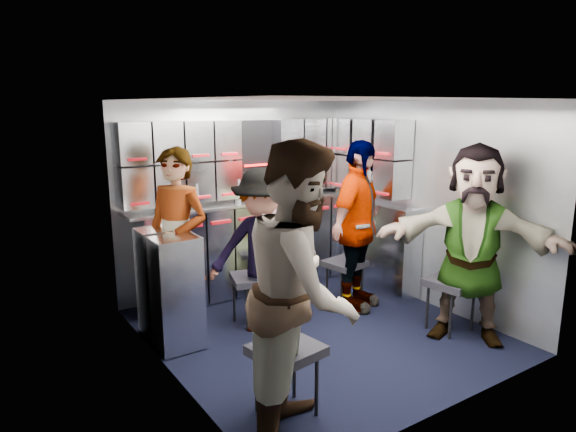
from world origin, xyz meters
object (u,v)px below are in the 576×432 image
attendant_arc_c (286,236)px  jump_seat_center (276,264)px  jump_seat_near_right (452,285)px  attendant_arc_e (472,244)px  jump_seat_near_left (286,354)px  jump_seat_mid_right (345,265)px  attendant_arc_d (357,226)px  attendant_standing (177,243)px  attendant_arc_a (302,292)px  attendant_arc_b (263,251)px  jump_seat_mid_left (254,281)px

attendant_arc_c → jump_seat_center: bearing=75.6°
jump_seat_near_right → attendant_arc_e: (0.00, -0.18, 0.43)m
jump_seat_near_left → jump_seat_center: (1.06, 1.80, -0.04)m
jump_seat_mid_right → attendant_arc_c: attendant_arc_c is taller
attendant_arc_d → attendant_arc_e: attendant_arc_e is taller
attendant_standing → attendant_arc_d: size_ratio=0.99×
jump_seat_near_left → attendant_arc_c: attendant_arc_c is taller
attendant_arc_e → jump_seat_near_left: bearing=-123.7°
jump_seat_mid_right → attendant_standing: size_ratio=0.27×
attendant_arc_a → attendant_arc_b: attendant_arc_a is taller
jump_seat_center → jump_seat_mid_left: bearing=-142.2°
jump_seat_near_left → attendant_arc_c: (1.06, 1.62, 0.30)m
jump_seat_near_right → attendant_arc_a: attendant_arc_a is taller
jump_seat_center → attendant_arc_c: attendant_arc_c is taller
jump_seat_near_left → attendant_arc_a: bearing=-90.0°
jump_seat_near_right → attendant_arc_a: size_ratio=0.27×
jump_seat_near_right → attendant_arc_e: bearing=-90.0°
attendant_standing → attendant_arc_c: (1.16, 0.02, -0.11)m
jump_seat_mid_left → attendant_standing: bearing=164.1°
attendant_arc_d → attendant_arc_e: 1.14m
jump_seat_mid_right → attendant_arc_e: bearing=-73.9°
jump_seat_near_left → attendant_arc_a: size_ratio=0.27×
attendant_arc_d → attendant_arc_a: bearing=-166.4°
jump_seat_mid_right → attendant_arc_d: (0.00, -0.18, 0.46)m
jump_seat_mid_left → attendant_arc_e: 2.01m
jump_seat_near_right → attendant_arc_a: 2.11m
jump_seat_center → attendant_arc_b: (-0.50, -0.57, 0.36)m
jump_seat_mid_left → jump_seat_mid_right: bearing=-3.4°
attendant_arc_c → jump_seat_near_right: bearing=-69.8°
jump_seat_near_left → attendant_arc_d: bearing=35.7°
attendant_standing → attendant_arc_e: bearing=22.1°
jump_seat_center → jump_seat_near_right: jump_seat_near_right is taller
jump_seat_near_right → attendant_arc_c: attendant_arc_c is taller
jump_seat_near_right → jump_seat_near_left: bearing=-172.3°
attendant_arc_a → attendant_arc_d: attendant_arc_a is taller
jump_seat_mid_left → attendant_arc_e: size_ratio=0.28×
jump_seat_mid_left → jump_seat_center: bearing=37.8°
jump_seat_near_right → attendant_standing: bearing=147.5°
jump_seat_mid_right → attendant_arc_c: 0.72m
attendant_standing → attendant_arc_d: (1.73, -0.43, 0.01)m
jump_seat_center → attendant_arc_a: size_ratio=0.25×
jump_seat_mid_left → jump_seat_mid_right: (1.07, -0.06, -0.02)m
attendant_arc_a → jump_seat_mid_right: bearing=-4.8°
attendant_arc_a → attendant_arc_e: bearing=-40.3°
attendant_arc_b → jump_seat_mid_right: bearing=45.4°
jump_seat_center → attendant_arc_e: (0.94, -1.71, 0.48)m
jump_seat_mid_right → attendant_standing: 1.81m
jump_seat_mid_left → jump_seat_mid_right: 1.07m
jump_seat_center → attendant_arc_d: attendant_arc_d is taller
jump_seat_near_left → jump_seat_near_right: (2.00, 0.27, 0.00)m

